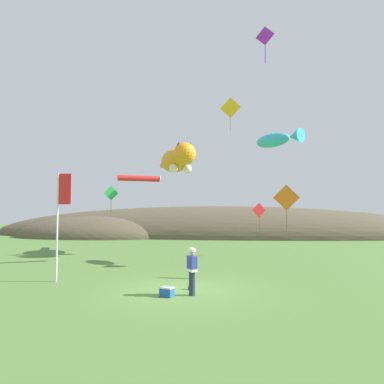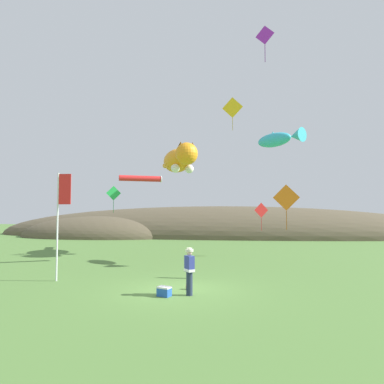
{
  "view_description": "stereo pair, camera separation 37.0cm",
  "coord_description": "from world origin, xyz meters",
  "px_view_note": "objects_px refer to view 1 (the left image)",
  "views": [
    {
      "loc": [
        1.98,
        -13.66,
        3.2
      ],
      "look_at": [
        0.0,
        4.0,
        4.16
      ],
      "focal_mm": 32.0,
      "sensor_mm": 36.0,
      "label": 1
    },
    {
      "loc": [
        2.34,
        -13.61,
        3.2
      ],
      "look_at": [
        0.0,
        4.0,
        4.16
      ],
      "focal_mm": 32.0,
      "sensor_mm": 36.0,
      "label": 2
    }
  ],
  "objects_px": {
    "kite_diamond_gold": "(231,108)",
    "kite_diamond_violet": "(265,36)",
    "kite_giant_cat": "(177,160)",
    "kite_diamond_green": "(111,193)",
    "festival_attendant": "(192,270)",
    "kite_diamond_red": "(259,210)",
    "kite_tube_streamer": "(140,178)",
    "kite_fish_windsock": "(277,139)",
    "kite_diamond_orange": "(286,198)",
    "kite_spool": "(190,287)",
    "picnic_cooler": "(167,291)",
    "festival_banner_pole": "(61,210)"
  },
  "relations": [
    {
      "from": "kite_giant_cat",
      "to": "kite_diamond_green",
      "type": "xyz_separation_m",
      "value": [
        -4.72,
        -1.01,
        -2.54
      ]
    },
    {
      "from": "kite_diamond_green",
      "to": "picnic_cooler",
      "type": "bearing_deg",
      "value": -61.18
    },
    {
      "from": "kite_spool",
      "to": "picnic_cooler",
      "type": "xyz_separation_m",
      "value": [
        -0.72,
        -1.22,
        0.08
      ]
    },
    {
      "from": "festival_banner_pole",
      "to": "kite_diamond_gold",
      "type": "height_order",
      "value": "kite_diamond_gold"
    },
    {
      "from": "picnic_cooler",
      "to": "kite_fish_windsock",
      "type": "xyz_separation_m",
      "value": [
        5.26,
        8.5,
        7.38
      ]
    },
    {
      "from": "kite_fish_windsock",
      "to": "kite_diamond_orange",
      "type": "distance_m",
      "value": 5.91
    },
    {
      "from": "kite_diamond_gold",
      "to": "kite_diamond_violet",
      "type": "xyz_separation_m",
      "value": [
        1.72,
        -7.42,
        1.35
      ]
    },
    {
      "from": "festival_banner_pole",
      "to": "kite_diamond_red",
      "type": "relative_size",
      "value": 2.52
    },
    {
      "from": "kite_spool",
      "to": "picnic_cooler",
      "type": "distance_m",
      "value": 1.42
    },
    {
      "from": "festival_attendant",
      "to": "kite_tube_streamer",
      "type": "xyz_separation_m",
      "value": [
        -4.14,
        7.73,
        4.24
      ]
    },
    {
      "from": "kite_spool",
      "to": "kite_tube_streamer",
      "type": "xyz_separation_m",
      "value": [
        -3.96,
        6.77,
        5.09
      ]
    },
    {
      "from": "festival_attendant",
      "to": "kite_diamond_red",
      "type": "xyz_separation_m",
      "value": [
        3.48,
        11.49,
        2.24
      ]
    },
    {
      "from": "festival_banner_pole",
      "to": "kite_diamond_gold",
      "type": "xyz_separation_m",
      "value": [
        7.73,
        9.64,
        7.35
      ]
    },
    {
      "from": "picnic_cooler",
      "to": "kite_fish_windsock",
      "type": "relative_size",
      "value": 0.2
    },
    {
      "from": "kite_tube_streamer",
      "to": "kite_diamond_red",
      "type": "relative_size",
      "value": 1.31
    },
    {
      "from": "kite_giant_cat",
      "to": "kite_diamond_orange",
      "type": "height_order",
      "value": "kite_giant_cat"
    },
    {
      "from": "picnic_cooler",
      "to": "kite_tube_streamer",
      "type": "height_order",
      "value": "kite_tube_streamer"
    },
    {
      "from": "kite_tube_streamer",
      "to": "kite_diamond_orange",
      "type": "bearing_deg",
      "value": -26.09
    },
    {
      "from": "kite_diamond_orange",
      "to": "kite_spool",
      "type": "bearing_deg",
      "value": -147.64
    },
    {
      "from": "festival_banner_pole",
      "to": "kite_diamond_violet",
      "type": "bearing_deg",
      "value": 13.21
    },
    {
      "from": "picnic_cooler",
      "to": "kite_diamond_violet",
      "type": "height_order",
      "value": "kite_diamond_violet"
    },
    {
      "from": "kite_diamond_orange",
      "to": "kite_diamond_violet",
      "type": "xyz_separation_m",
      "value": [
        -0.88,
        0.34,
        8.14
      ]
    },
    {
      "from": "festival_attendant",
      "to": "kite_fish_windsock",
      "type": "xyz_separation_m",
      "value": [
        4.35,
        8.23,
        6.61
      ]
    },
    {
      "from": "kite_spool",
      "to": "kite_diamond_red",
      "type": "distance_m",
      "value": 11.58
    },
    {
      "from": "festival_banner_pole",
      "to": "kite_giant_cat",
      "type": "xyz_separation_m",
      "value": [
        3.72,
        10.4,
        3.76
      ]
    },
    {
      "from": "kite_diamond_red",
      "to": "kite_tube_streamer",
      "type": "bearing_deg",
      "value": -153.7
    },
    {
      "from": "kite_spool",
      "to": "kite_diamond_green",
      "type": "distance_m",
      "value": 13.16
    },
    {
      "from": "picnic_cooler",
      "to": "kite_diamond_green",
      "type": "xyz_separation_m",
      "value": [
        -6.3,
        11.46,
        4.26
      ]
    },
    {
      "from": "kite_diamond_violet",
      "to": "kite_diamond_red",
      "type": "bearing_deg",
      "value": 88.18
    },
    {
      "from": "kite_tube_streamer",
      "to": "kite_diamond_orange",
      "type": "height_order",
      "value": "kite_tube_streamer"
    },
    {
      "from": "picnic_cooler",
      "to": "kite_diamond_gold",
      "type": "distance_m",
      "value": 15.84
    },
    {
      "from": "festival_attendant",
      "to": "picnic_cooler",
      "type": "distance_m",
      "value": 1.22
    },
    {
      "from": "kite_fish_windsock",
      "to": "kite_tube_streamer",
      "type": "xyz_separation_m",
      "value": [
        -8.5,
        -0.51,
        -2.37
      ]
    },
    {
      "from": "kite_spool",
      "to": "kite_tube_streamer",
      "type": "height_order",
      "value": "kite_tube_streamer"
    },
    {
      "from": "kite_spool",
      "to": "kite_fish_windsock",
      "type": "xyz_separation_m",
      "value": [
        4.54,
        7.28,
        7.46
      ]
    },
    {
      "from": "picnic_cooler",
      "to": "kite_diamond_gold",
      "type": "relative_size",
      "value": 0.24
    },
    {
      "from": "kite_fish_windsock",
      "to": "kite_tube_streamer",
      "type": "height_order",
      "value": "kite_fish_windsock"
    },
    {
      "from": "kite_spool",
      "to": "kite_tube_streamer",
      "type": "distance_m",
      "value": 9.35
    },
    {
      "from": "picnic_cooler",
      "to": "kite_diamond_gold",
      "type": "bearing_deg",
      "value": 78.28
    },
    {
      "from": "kite_tube_streamer",
      "to": "kite_diamond_red",
      "type": "distance_m",
      "value": 8.73
    },
    {
      "from": "picnic_cooler",
      "to": "festival_attendant",
      "type": "bearing_deg",
      "value": 16.12
    },
    {
      "from": "picnic_cooler",
      "to": "kite_diamond_gold",
      "type": "xyz_separation_m",
      "value": [
        2.43,
        11.7,
        10.4
      ]
    },
    {
      "from": "kite_diamond_violet",
      "to": "kite_tube_streamer",
      "type": "bearing_deg",
      "value": 153.32
    },
    {
      "from": "festival_banner_pole",
      "to": "kite_diamond_gold",
      "type": "distance_m",
      "value": 14.38
    },
    {
      "from": "kite_spool",
      "to": "kite_diamond_violet",
      "type": "xyz_separation_m",
      "value": [
        3.43,
        3.06,
        11.83
      ]
    },
    {
      "from": "kite_spool",
      "to": "festival_attendant",
      "type": "bearing_deg",
      "value": -78.88
    },
    {
      "from": "kite_spool",
      "to": "kite_giant_cat",
      "type": "relative_size",
      "value": 0.03
    },
    {
      "from": "kite_giant_cat",
      "to": "kite_fish_windsock",
      "type": "relative_size",
      "value": 2.16
    },
    {
      "from": "kite_diamond_red",
      "to": "kite_diamond_violet",
      "type": "relative_size",
      "value": 1.05
    },
    {
      "from": "kite_tube_streamer",
      "to": "kite_diamond_gold",
      "type": "height_order",
      "value": "kite_diamond_gold"
    }
  ]
}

